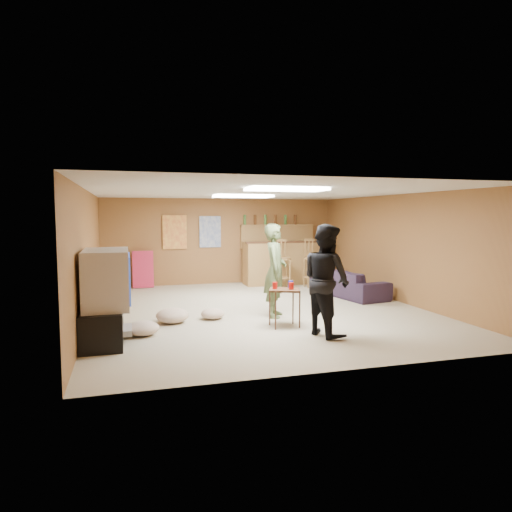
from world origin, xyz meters
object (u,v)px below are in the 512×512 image
object	(u,v)px
bar_counter	(283,263)
person_olive	(275,270)
sofa	(348,283)
tv_body	(106,278)
tray_table	(285,308)
person_black	(326,280)

from	to	relation	value
bar_counter	person_olive	size ratio (longest dim) A/B	1.23
bar_counter	sofa	bearing A→B (deg)	-68.50
tv_body	tray_table	size ratio (longest dim) A/B	1.80
person_olive	sofa	size ratio (longest dim) A/B	0.82
sofa	tray_table	world-z (taller)	tray_table
sofa	person_olive	bearing A→B (deg)	114.93
bar_counter	sofa	xyz separation A→B (m)	(0.81, -2.06, -0.26)
person_olive	tray_table	bearing A→B (deg)	-163.49
tv_body	tray_table	distance (m)	2.75
tv_body	person_black	size ratio (longest dim) A/B	0.67
person_olive	person_black	size ratio (longest dim) A/B	0.99
person_black	person_olive	bearing A→B (deg)	-0.48
person_olive	person_black	distance (m)	1.41
person_black	sofa	size ratio (longest dim) A/B	0.83
sofa	tray_table	bearing A→B (deg)	124.98
tv_body	sofa	xyz separation A→B (m)	(4.96, 2.39, -0.61)
person_olive	person_black	world-z (taller)	person_black
person_black	sofa	bearing A→B (deg)	-47.23
tv_body	bar_counter	xyz separation A→B (m)	(4.15, 4.45, -0.35)
bar_counter	person_black	size ratio (longest dim) A/B	1.21
person_black	sofa	xyz separation A→B (m)	(1.86, 2.88, -0.54)
tv_body	person_black	xyz separation A→B (m)	(3.10, -0.49, -0.08)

